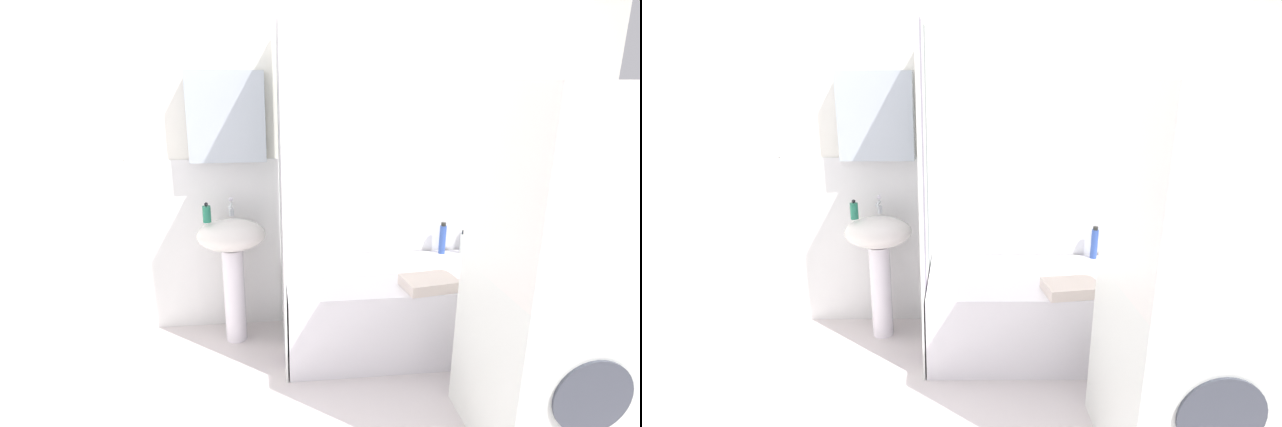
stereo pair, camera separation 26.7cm
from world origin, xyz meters
TOP-DOWN VIEW (x-y plane):
  - wall_back_tiled at (-0.05, 1.26)m, footprint 3.60×0.18m
  - wall_left_tiled at (-1.57, 0.34)m, footprint 0.07×1.81m
  - sink at (-0.87, 1.03)m, footprint 0.44×0.34m
  - faucet at (-0.87, 1.11)m, footprint 0.03×0.12m
  - soap_dispenser at (-1.01, 1.00)m, footprint 0.05×0.05m
  - bathtub at (0.20, 0.86)m, footprint 1.46×0.71m
  - shower_curtain at (-0.55, 0.86)m, footprint 0.01×0.71m
  - shampoo_bottle at (0.83, 1.16)m, footprint 0.05×0.05m
  - body_wash_bottle at (0.74, 1.15)m, footprint 0.05×0.05m
  - lotion_bottle at (0.59, 1.16)m, footprint 0.05×0.05m
  - towel_folded at (0.31, 0.62)m, footprint 0.34×0.25m
  - washer_dryer_stack at (0.65, -0.03)m, footprint 0.62×0.65m

SIDE VIEW (x-z plane):
  - bathtub at x=0.20m, z-range 0.00..0.51m
  - towel_folded at x=0.31m, z-range 0.51..0.57m
  - body_wash_bottle at x=0.74m, z-range 0.50..0.67m
  - lotion_bottle at x=0.59m, z-range 0.50..0.73m
  - sink at x=-0.87m, z-range 0.20..1.04m
  - shampoo_bottle at x=0.83m, z-range 0.50..0.74m
  - washer_dryer_stack at x=0.65m, z-range 0.00..1.69m
  - soap_dispenser at x=-1.01m, z-range 0.84..0.96m
  - faucet at x=-0.87m, z-range 0.84..0.97m
  - shower_curtain at x=-0.55m, z-range 0.00..2.00m
  - wall_left_tiled at x=-1.57m, z-range -0.08..2.32m
  - wall_back_tiled at x=-0.05m, z-range -0.06..2.34m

